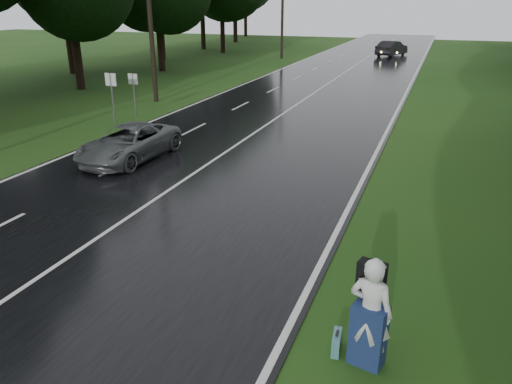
% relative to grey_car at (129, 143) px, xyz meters
% --- Properties ---
extents(ground, '(160.00, 160.00, 0.00)m').
position_rel_grey_car_xyz_m(ground, '(3.13, -8.86, -0.70)').
color(ground, '#244815').
rests_on(ground, ground).
extents(road, '(12.00, 140.00, 0.04)m').
position_rel_grey_car_xyz_m(road, '(3.13, 11.14, -0.68)').
color(road, black).
rests_on(road, ground).
extents(lane_center, '(0.12, 140.00, 0.01)m').
position_rel_grey_car_xyz_m(lane_center, '(3.13, 11.14, -0.66)').
color(lane_center, silver).
rests_on(lane_center, road).
extents(grey_car, '(2.37, 4.83, 1.32)m').
position_rel_grey_car_xyz_m(grey_car, '(0.00, 0.00, 0.00)').
color(grey_car, '#535759').
rests_on(grey_car, road).
extents(far_car, '(3.20, 5.27, 1.64)m').
position_rel_grey_car_xyz_m(far_car, '(5.40, 42.80, 0.16)').
color(far_car, black).
rests_on(far_car, road).
extents(hitchhiker, '(0.84, 0.79, 2.04)m').
position_rel_grey_car_xyz_m(hitchhiker, '(10.44, -8.40, 0.25)').
color(hitchhiker, silver).
rests_on(hitchhiker, ground).
extents(suitcase, '(0.19, 0.50, 0.35)m').
position_rel_grey_car_xyz_m(suitcase, '(9.90, -8.29, -0.53)').
color(suitcase, teal).
rests_on(suitcase, ground).
extents(utility_pole_mid, '(1.80, 0.28, 10.01)m').
position_rel_grey_car_xyz_m(utility_pole_mid, '(-5.37, 10.76, -0.70)').
color(utility_pole_mid, black).
rests_on(utility_pole_mid, ground).
extents(utility_pole_far, '(1.80, 0.28, 9.03)m').
position_rel_grey_car_xyz_m(utility_pole_far, '(-5.37, 36.25, -0.70)').
color(utility_pole_far, black).
rests_on(utility_pole_far, ground).
extents(road_sign_a, '(0.61, 0.10, 2.56)m').
position_rel_grey_car_xyz_m(road_sign_a, '(-4.07, 4.71, -0.70)').
color(road_sign_a, white).
rests_on(road_sign_a, ground).
extents(road_sign_b, '(0.55, 0.10, 2.29)m').
position_rel_grey_car_xyz_m(road_sign_b, '(-4.07, 6.58, -0.70)').
color(road_sign_b, white).
rests_on(road_sign_b, ground).
extents(tree_left_d, '(7.93, 7.93, 12.39)m').
position_rel_grey_car_xyz_m(tree_left_d, '(-12.77, 12.90, -0.70)').
color(tree_left_d, black).
rests_on(tree_left_d, ground).
extents(tree_left_e, '(7.69, 7.69, 12.02)m').
position_rel_grey_car_xyz_m(tree_left_e, '(-12.32, 23.21, -0.70)').
color(tree_left_e, black).
rests_on(tree_left_e, ground).
extents(tree_left_f, '(8.88, 8.88, 13.87)m').
position_rel_grey_car_xyz_m(tree_left_f, '(-13.88, 39.90, -0.70)').
color(tree_left_f, black).
rests_on(tree_left_f, ground).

